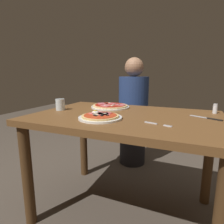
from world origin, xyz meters
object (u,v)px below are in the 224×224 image
at_px(pizza_foreground, 100,117).
at_px(pizza_across_left, 110,106).
at_px(dining_table, 125,131).
at_px(fork, 156,124).
at_px(salt_shaker, 215,109).
at_px(knife, 208,118).
at_px(water_glass_near, 60,105).
at_px(diner_person, 133,115).

xyz_separation_m(pizza_foreground, pizza_across_left, (-0.10, 0.38, -0.00)).
bearing_deg(dining_table, fork, -35.60).
relative_size(dining_table, salt_shaker, 18.38).
bearing_deg(knife, water_glass_near, -173.14).
height_order(pizza_foreground, knife, pizza_foreground).
relative_size(dining_table, pizza_foreground, 4.60).
xyz_separation_m(knife, diner_person, (-0.68, 0.70, -0.18)).
height_order(pizza_across_left, diner_person, diner_person).
distance_m(dining_table, water_glass_near, 0.54).
xyz_separation_m(pizza_foreground, knife, (0.61, 0.26, -0.01)).
bearing_deg(salt_shaker, water_glass_near, -163.48).
xyz_separation_m(pizza_across_left, knife, (0.71, -0.12, -0.01)).
distance_m(dining_table, pizza_across_left, 0.32).
bearing_deg(fork, dining_table, 144.40).
relative_size(pizza_across_left, knife, 1.69).
height_order(pizza_across_left, salt_shaker, salt_shaker).
relative_size(fork, salt_shaker, 2.32).
xyz_separation_m(dining_table, pizza_foreground, (-0.11, -0.17, 0.13)).
bearing_deg(dining_table, knife, 10.61).
distance_m(pizza_foreground, water_glass_near, 0.43).
distance_m(water_glass_near, salt_shaker, 1.12).
bearing_deg(fork, pizza_foreground, -179.79).
bearing_deg(pizza_across_left, water_glass_near, -141.63).
bearing_deg(knife, diner_person, 134.20).
relative_size(water_glass_near, fork, 0.55).
relative_size(fork, knife, 0.85).
bearing_deg(pizza_foreground, water_glass_near, 161.36).
bearing_deg(fork, water_glass_near, 169.65).
xyz_separation_m(dining_table, salt_shaker, (0.56, 0.29, 0.15)).
relative_size(pizza_across_left, salt_shaker, 4.62).
bearing_deg(diner_person, water_glass_near, 68.19).
xyz_separation_m(salt_shaker, diner_person, (-0.74, 0.51, -0.21)).
height_order(knife, diner_person, diner_person).
bearing_deg(pizza_across_left, pizza_foreground, -75.45).
height_order(pizza_across_left, water_glass_near, water_glass_near).
height_order(water_glass_near, knife, water_glass_near).
distance_m(pizza_foreground, knife, 0.66).
height_order(pizza_foreground, diner_person, diner_person).
bearing_deg(fork, salt_shaker, 54.24).
bearing_deg(diner_person, pizza_across_left, 87.73).
bearing_deg(diner_person, knife, 134.20).
height_order(pizza_foreground, salt_shaker, salt_shaker).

